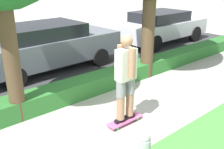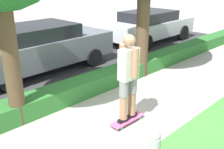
{
  "view_description": "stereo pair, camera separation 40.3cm",
  "coord_description": "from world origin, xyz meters",
  "px_view_note": "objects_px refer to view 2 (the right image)",
  "views": [
    {
      "loc": [
        -3.7,
        -3.55,
        2.88
      ],
      "look_at": [
        -0.18,
        0.6,
        0.81
      ],
      "focal_mm": 42.0,
      "sensor_mm": 36.0,
      "label": 1
    },
    {
      "loc": [
        -4.0,
        -3.27,
        2.88
      ],
      "look_at": [
        -0.18,
        0.6,
        0.81
      ],
      "focal_mm": 42.0,
      "sensor_mm": 36.0,
      "label": 2
    }
  ],
  "objects_px": {
    "skateboard": "(127,120)",
    "skater_person": "(128,76)",
    "parked_car_middle": "(39,47)",
    "parked_car_rear": "(150,25)"
  },
  "relations": [
    {
      "from": "skateboard",
      "to": "skater_person",
      "type": "xyz_separation_m",
      "value": [
        0.0,
        0.0,
        0.97
      ]
    },
    {
      "from": "skateboard",
      "to": "skater_person",
      "type": "relative_size",
      "value": 0.47
    },
    {
      "from": "parked_car_middle",
      "to": "parked_car_rear",
      "type": "xyz_separation_m",
      "value": [
        5.53,
        -0.07,
        -0.02
      ]
    },
    {
      "from": "skateboard",
      "to": "parked_car_rear",
      "type": "distance_m",
      "value": 7.23
    },
    {
      "from": "parked_car_middle",
      "to": "parked_car_rear",
      "type": "relative_size",
      "value": 1.03
    },
    {
      "from": "skateboard",
      "to": "parked_car_middle",
      "type": "bearing_deg",
      "value": 84.31
    },
    {
      "from": "skater_person",
      "to": "parked_car_middle",
      "type": "relative_size",
      "value": 0.38
    },
    {
      "from": "skateboard",
      "to": "parked_car_rear",
      "type": "xyz_separation_m",
      "value": [
        5.95,
        4.06,
        0.69
      ]
    },
    {
      "from": "parked_car_middle",
      "to": "skateboard",
      "type": "bearing_deg",
      "value": -97.32
    },
    {
      "from": "skateboard",
      "to": "parked_car_rear",
      "type": "relative_size",
      "value": 0.18
    }
  ]
}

